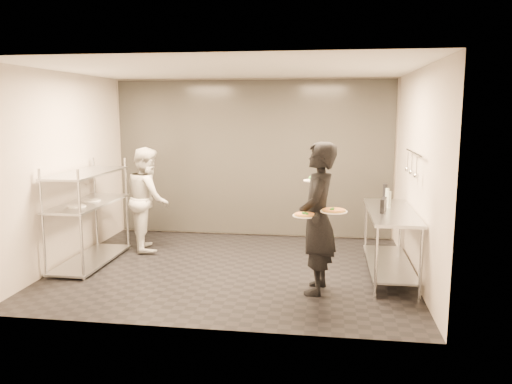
# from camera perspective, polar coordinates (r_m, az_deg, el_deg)

# --- Properties ---
(room_shell) EXTENTS (5.00, 4.00, 2.80)m
(room_shell) POSITION_cam_1_polar(r_m,az_deg,el_deg) (8.10, -1.20, 3.31)
(room_shell) COLOR black
(room_shell) RESTS_ON ground
(pass_rack) EXTENTS (0.60, 1.60, 1.50)m
(pass_rack) POSITION_cam_1_polar(r_m,az_deg,el_deg) (7.74, -18.58, -2.20)
(pass_rack) COLOR #BBBEC2
(pass_rack) RESTS_ON ground
(prep_counter) EXTENTS (0.60, 1.80, 0.92)m
(prep_counter) POSITION_cam_1_polar(r_m,az_deg,el_deg) (7.02, 15.10, -4.40)
(prep_counter) COLOR #BBBEC2
(prep_counter) RESTS_ON ground
(utensil_rail) EXTENTS (0.07, 1.20, 0.31)m
(utensil_rail) POSITION_cam_1_polar(r_m,az_deg,el_deg) (6.90, 17.47, 3.03)
(utensil_rail) COLOR #BBBEC2
(utensil_rail) RESTS_ON room_shell
(waiter) EXTENTS (0.52, 0.73, 1.88)m
(waiter) POSITION_cam_1_polar(r_m,az_deg,el_deg) (6.18, 7.05, -3.01)
(waiter) COLOR black
(waiter) RESTS_ON ground
(chef) EXTENTS (0.91, 1.00, 1.67)m
(chef) POSITION_cam_1_polar(r_m,az_deg,el_deg) (8.26, -12.24, -0.75)
(chef) COLOR silver
(chef) RESTS_ON ground
(pizza_plate_near) EXTENTS (0.28, 0.28, 0.05)m
(pizza_plate_near) POSITION_cam_1_polar(r_m,az_deg,el_deg) (5.92, 5.58, -2.62)
(pizza_plate_near) COLOR white
(pizza_plate_near) RESTS_ON waiter
(pizza_plate_far) EXTENTS (0.32, 0.32, 0.05)m
(pizza_plate_far) POSITION_cam_1_polar(r_m,az_deg,el_deg) (5.97, 8.88, -2.11)
(pizza_plate_far) COLOR white
(pizza_plate_far) RESTS_ON waiter
(salad_plate) EXTENTS (0.25, 0.25, 0.07)m
(salad_plate) POSITION_cam_1_polar(r_m,az_deg,el_deg) (6.38, 6.56, 1.49)
(salad_plate) COLOR white
(salad_plate) RESTS_ON waiter
(pos_monitor) EXTENTS (0.11, 0.26, 0.19)m
(pos_monitor) POSITION_cam_1_polar(r_m,az_deg,el_deg) (6.80, 14.36, -1.47)
(pos_monitor) COLOR black
(pos_monitor) RESTS_ON prep_counter
(bottle_green) EXTENTS (0.06, 0.06, 0.22)m
(bottle_green) POSITION_cam_1_polar(r_m,az_deg,el_deg) (7.16, 14.92, -0.82)
(bottle_green) COLOR #8E9B90
(bottle_green) RESTS_ON prep_counter
(bottle_clear) EXTENTS (0.06, 0.06, 0.19)m
(bottle_clear) POSITION_cam_1_polar(r_m,az_deg,el_deg) (7.68, 14.77, -0.26)
(bottle_clear) COLOR #8E9B90
(bottle_clear) RESTS_ON prep_counter
(bottle_dark) EXTENTS (0.07, 0.07, 0.24)m
(bottle_dark) POSITION_cam_1_polar(r_m,az_deg,el_deg) (7.72, 14.55, 0.02)
(bottle_dark) COLOR black
(bottle_dark) RESTS_ON prep_counter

